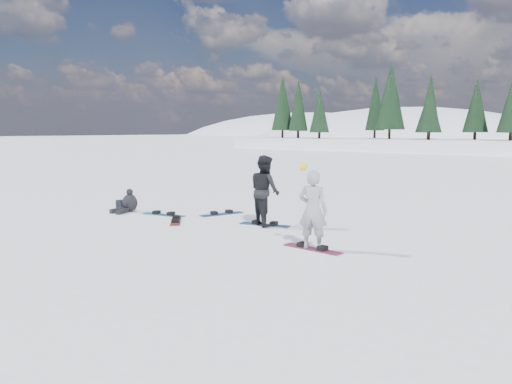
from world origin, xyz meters
TOP-DOWN VIEW (x-y plane):
  - ground at (0.00, 0.00)m, footprint 420.00×420.00m
  - snowboarder_woman at (0.75, -0.38)m, footprint 0.76×0.61m
  - snowboarder_man at (-1.90, 1.22)m, footprint 1.22×1.12m
  - seated_rider at (-6.90, 0.21)m, footprint 0.63×0.96m
  - gear_bag at (-7.60, 0.46)m, footprint 0.51×0.39m
  - snowboard_woman at (0.75, -0.38)m, footprint 1.51×0.36m
  - snowboard_man at (-1.90, 1.22)m, footprint 1.52×0.63m
  - snowboard_loose_b at (-4.34, 0.00)m, footprint 1.27×1.25m
  - snowboard_loose_a at (-4.13, 1.78)m, footprint 0.70×1.52m
  - snowboard_loose_c at (-5.46, 0.49)m, footprint 1.52×0.63m

SIDE VIEW (x-z plane):
  - ground at x=0.00m, z-range 0.00..0.00m
  - snowboard_woman at x=0.75m, z-range 0.00..0.03m
  - snowboard_man at x=-1.90m, z-range 0.00..0.03m
  - snowboard_loose_b at x=-4.34m, z-range 0.00..0.03m
  - snowboard_loose_a at x=-4.13m, z-range 0.00..0.03m
  - snowboard_loose_c at x=-5.46m, z-range 0.00..0.03m
  - gear_bag at x=-7.60m, z-range 0.00..0.30m
  - seated_rider at x=-6.90m, z-range -0.09..0.69m
  - snowboarder_woman at x=0.75m, z-range -0.07..1.92m
  - snowboarder_man at x=-1.90m, z-range 0.00..2.02m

